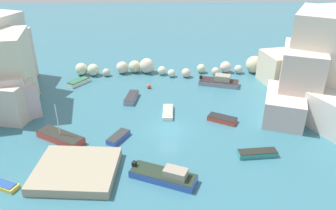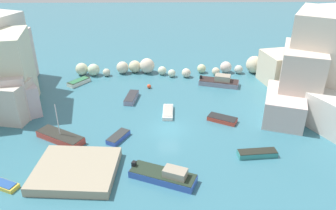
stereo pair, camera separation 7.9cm
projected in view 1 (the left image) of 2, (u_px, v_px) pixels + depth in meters
name	position (u px, v px, depth m)	size (l,w,h in m)	color
cove_water	(169.00, 129.00, 39.74)	(160.00, 160.00, 0.00)	teal
cliff_headland_right	(329.00, 69.00, 44.81)	(23.08, 21.86, 12.36)	beige
rock_breakwater	(177.00, 67.00, 54.97)	(31.97, 3.98, 2.79)	beige
stone_dock	(76.00, 170.00, 32.25)	(7.69, 6.79, 0.91)	tan
channel_buoy	(149.00, 86.00, 50.05)	(0.62, 0.62, 0.62)	#E04C28
moored_boat_0	(60.00, 137.00, 37.51)	(5.91, 4.55, 4.52)	#C33F33
moored_boat_1	(165.00, 175.00, 31.44)	(6.59, 4.27, 1.54)	#3658B4
moored_boat_2	(220.00, 81.00, 50.97)	(6.25, 3.73, 1.67)	gray
moored_boat_3	(118.00, 137.00, 37.76)	(2.56, 3.28, 0.58)	#3A56C1
moored_boat_4	(257.00, 153.00, 34.94)	(4.17, 1.50, 0.63)	teal
moored_boat_5	(4.00, 185.00, 30.72)	(3.07, 2.18, 0.47)	gold
moored_boat_6	(131.00, 98.00, 46.55)	(1.90, 3.97, 0.71)	gray
moored_boat_7	(79.00, 82.00, 51.44)	(3.26, 3.72, 0.65)	white
moored_boat_8	(168.00, 112.00, 43.03)	(1.45, 3.78, 0.56)	silver
moored_boat_9	(279.00, 122.00, 40.59)	(3.48, 2.19, 0.70)	#82979A
moored_boat_10	(222.00, 119.00, 41.37)	(3.79, 2.97, 0.59)	#C8402F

